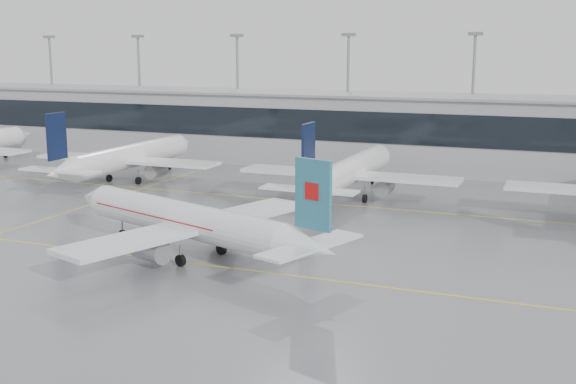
% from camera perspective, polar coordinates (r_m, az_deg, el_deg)
% --- Properties ---
extents(ground, '(320.00, 320.00, 0.00)m').
position_cam_1_polar(ground, '(66.72, -3.88, -6.09)').
color(ground, slate).
rests_on(ground, ground).
extents(taxi_line_main, '(120.00, 0.25, 0.01)m').
position_cam_1_polar(taxi_line_main, '(66.72, -3.88, -6.08)').
color(taxi_line_main, yellow).
rests_on(taxi_line_main, ground).
extents(taxi_line_north, '(120.00, 0.25, 0.01)m').
position_cam_1_polar(taxi_line_north, '(93.73, 4.12, -1.00)').
color(taxi_line_north, yellow).
rests_on(taxi_line_north, ground).
extents(taxi_line_cross, '(0.25, 60.00, 0.01)m').
position_cam_1_polar(taxi_line_cross, '(94.71, -16.37, -1.31)').
color(taxi_line_cross, yellow).
rests_on(taxi_line_cross, ground).
extents(terminal, '(180.00, 15.00, 12.00)m').
position_cam_1_polar(terminal, '(123.25, 8.77, 4.67)').
color(terminal, '#9A9A9E').
rests_on(terminal, ground).
extents(terminal_glass, '(180.00, 0.20, 5.00)m').
position_cam_1_polar(terminal_glass, '(115.79, 7.92, 5.02)').
color(terminal_glass, black).
rests_on(terminal_glass, ground).
extents(terminal_roof, '(182.00, 16.00, 0.40)m').
position_cam_1_polar(terminal_roof, '(122.71, 8.85, 7.55)').
color(terminal_roof, gray).
rests_on(terminal_roof, ground).
extents(light_masts, '(156.40, 1.00, 22.60)m').
position_cam_1_polar(light_masts, '(128.48, 9.49, 8.20)').
color(light_masts, gray).
rests_on(light_masts, ground).
extents(air_canada_jet, '(34.90, 28.31, 11.17)m').
position_cam_1_polar(air_canada_jet, '(69.75, -7.57, -2.38)').
color(air_canada_jet, silver).
rests_on(air_canada_jet, ground).
extents(parked_jet_b, '(29.64, 36.96, 11.72)m').
position_cam_1_polar(parked_jet_b, '(111.76, -12.59, 2.68)').
color(parked_jet_b, white).
rests_on(parked_jet_b, ground).
extents(parked_jet_c, '(29.64, 36.96, 11.72)m').
position_cam_1_polar(parked_jet_c, '(96.48, 4.83, 1.58)').
color(parked_jet_c, white).
rests_on(parked_jet_c, ground).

